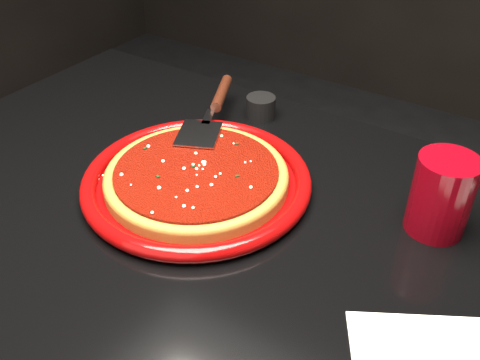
# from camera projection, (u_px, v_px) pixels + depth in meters

# --- Properties ---
(plate) EXTENTS (0.36, 0.36, 0.03)m
(plate) POSITION_uv_depth(u_px,v_px,m) (197.00, 181.00, 0.82)
(plate) COLOR #6D0404
(plate) RESTS_ON table
(pizza_crust) EXTENTS (0.29, 0.29, 0.01)m
(pizza_crust) POSITION_uv_depth(u_px,v_px,m) (197.00, 178.00, 0.82)
(pizza_crust) COLOR brown
(pizza_crust) RESTS_ON plate
(pizza_crust_rim) EXTENTS (0.29, 0.29, 0.02)m
(pizza_crust_rim) POSITION_uv_depth(u_px,v_px,m) (197.00, 175.00, 0.82)
(pizza_crust_rim) COLOR brown
(pizza_crust_rim) RESTS_ON plate
(pizza_sauce) EXTENTS (0.26, 0.26, 0.01)m
(pizza_sauce) POSITION_uv_depth(u_px,v_px,m) (196.00, 172.00, 0.81)
(pizza_sauce) COLOR #690E05
(pizza_sauce) RESTS_ON plate
(parmesan_dusting) EXTENTS (0.24, 0.24, 0.01)m
(parmesan_dusting) POSITION_uv_depth(u_px,v_px,m) (196.00, 168.00, 0.81)
(parmesan_dusting) COLOR #F8ECC3
(parmesan_dusting) RESTS_ON plate
(basil_flecks) EXTENTS (0.22, 0.22, 0.00)m
(basil_flecks) POSITION_uv_depth(u_px,v_px,m) (196.00, 169.00, 0.81)
(basil_flecks) COLOR black
(basil_flecks) RESTS_ON plate
(pizza_server) EXTENTS (0.19, 0.29, 0.02)m
(pizza_server) POSITION_uv_depth(u_px,v_px,m) (212.00, 110.00, 0.94)
(pizza_server) COLOR silver
(pizza_server) RESTS_ON plate
(cup) EXTENTS (0.09, 0.09, 0.11)m
(cup) POSITION_uv_depth(u_px,v_px,m) (441.00, 195.00, 0.72)
(cup) COLOR maroon
(cup) RESTS_ON table
(ramekin) EXTENTS (0.07, 0.07, 0.04)m
(ramekin) POSITION_uv_depth(u_px,v_px,m) (261.00, 107.00, 1.00)
(ramekin) COLOR black
(ramekin) RESTS_ON table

